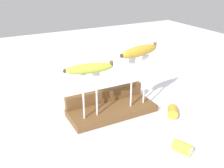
{
  "coord_description": "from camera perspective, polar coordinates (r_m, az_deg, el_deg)",
  "views": [
    {
      "loc": [
        -0.42,
        -0.79,
        0.52
      ],
      "look_at": [
        0.0,
        0.0,
        0.13
      ],
      "focal_mm": 41.82,
      "sensor_mm": 36.0,
      "label": 1
    }
  ],
  "objects": [
    {
      "name": "banana_chunk_near",
      "position": [
        0.85,
        15.21,
        -13.26
      ],
      "size": [
        0.05,
        0.07,
        0.03
      ],
      "color": "#B2C138",
      "rests_on": "ground"
    },
    {
      "name": "banana_raised_right",
      "position": [
        0.96,
        5.99,
        7.17
      ],
      "size": [
        0.18,
        0.08,
        0.04
      ],
      "color": "gold",
      "rests_on": "fork_stand_right"
    },
    {
      "name": "ground_plane",
      "position": [
        1.03,
        0.0,
        -6.42
      ],
      "size": [
        3.0,
        3.0,
        0.0
      ],
      "primitive_type": "plane",
      "color": "silver"
    },
    {
      "name": "banana_raised_left",
      "position": [
        0.88,
        -5.04,
        3.43
      ],
      "size": [
        0.17,
        0.07,
        0.04
      ],
      "color": "#B2C138",
      "rests_on": "fork_stand_left"
    },
    {
      "name": "fork_stand_left",
      "position": [
        0.91,
        -4.84,
        -1.58
      ],
      "size": [
        0.08,
        0.01,
        0.17
      ],
      "color": "silver",
      "rests_on": "wooden_board"
    },
    {
      "name": "fork_stand_right",
      "position": [
        0.99,
        5.75,
        1.6
      ],
      "size": [
        0.09,
        0.01,
        0.2
      ],
      "color": "silver",
      "rests_on": "wooden_board"
    },
    {
      "name": "wooden_board",
      "position": [
        1.02,
        0.0,
        -5.79
      ],
      "size": [
        0.34,
        0.14,
        0.03
      ],
      "primitive_type": "cube",
      "color": "brown",
      "rests_on": "ground"
    },
    {
      "name": "banana_chunk_far",
      "position": [
        1.03,
        13.14,
        -5.85
      ],
      "size": [
        0.06,
        0.07,
        0.04
      ],
      "color": "gold",
      "rests_on": "ground"
    },
    {
      "name": "fork_fallen_near",
      "position": [
        1.06,
        16.88,
        -6.61
      ],
      "size": [
        0.09,
        0.16,
        0.01
      ],
      "color": "silver",
      "rests_on": "ground"
    },
    {
      "name": "board_backstop",
      "position": [
        1.05,
        -1.53,
        -2.52
      ],
      "size": [
        0.33,
        0.02,
        0.05
      ],
      "primitive_type": "cube",
      "color": "brown",
      "rests_on": "wooden_board"
    }
  ]
}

